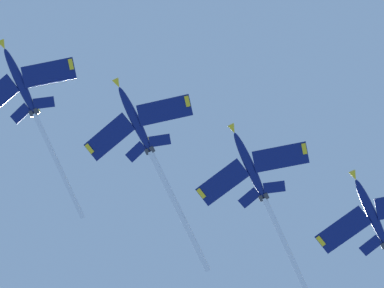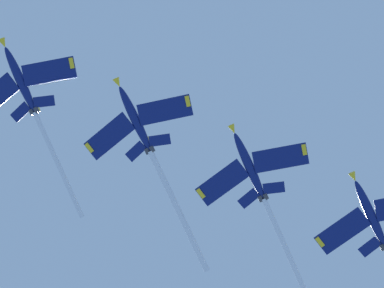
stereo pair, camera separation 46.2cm
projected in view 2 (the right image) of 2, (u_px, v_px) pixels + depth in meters
jet_lead at (29, 100)px, 125.66m from camera, size 29.59×19.35×11.17m
jet_second at (150, 151)px, 124.86m from camera, size 31.70×21.13×12.43m
jet_third at (261, 193)px, 123.68m from camera, size 31.23×20.32×11.81m
jet_fourth at (380, 235)px, 121.43m from camera, size 28.56×19.48×11.39m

